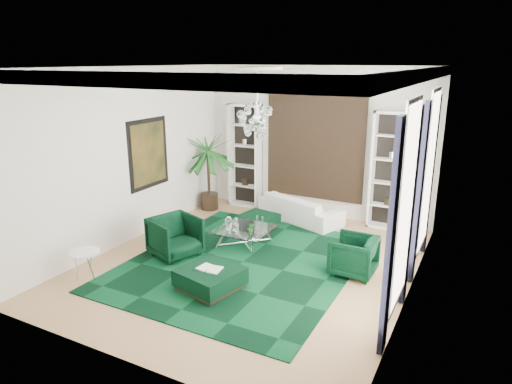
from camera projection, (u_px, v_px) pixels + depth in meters
The scene contains 30 objects.
floor at pixel (251, 264), 9.13m from camera, with size 6.00×7.00×0.02m, color tan.
ceiling at pixel (251, 66), 8.06m from camera, with size 6.00×7.00×0.02m, color white.
wall_back at pixel (316, 142), 11.59m from camera, with size 6.00×0.02×3.80m, color silver.
wall_front at pixel (117, 230), 5.60m from camera, with size 6.00×0.02×3.80m, color silver.
wall_left at pixel (129, 156), 9.93m from camera, with size 0.02×7.00×3.80m, color silver.
wall_right at pixel (417, 191), 7.26m from camera, with size 0.02×7.00×3.80m, color silver.
crown_molding at pixel (251, 72), 8.09m from camera, with size 6.00×7.00×0.18m, color white, non-canonical shape.
ceiling_medallion at pixel (258, 68), 8.33m from camera, with size 0.90×0.90×0.05m, color white.
tapestry at pixel (315, 143), 11.54m from camera, with size 2.50×0.06×2.80m, color black.
shelving_left at pixel (245, 156), 12.42m from camera, with size 0.90×0.38×2.80m, color white, non-canonical shape.
shelving_right at pixel (390, 171), 10.69m from camera, with size 0.90×0.38×2.80m, color white, non-canonical shape.
painting at pixel (149, 154), 10.43m from camera, with size 0.04×1.30×1.60m, color black.
window_near at pixel (406, 207), 6.50m from camera, with size 0.03×1.10×2.90m, color white.
curtain_near_a at pixel (391, 241), 5.92m from camera, with size 0.07×0.30×3.25m, color black.
curtain_near_b at pixel (411, 208), 7.25m from camera, with size 0.07×0.30×3.25m, color black.
window_far at pixel (429, 172), 8.55m from camera, with size 0.03×1.10×2.90m, color white.
curtain_far_a at pixel (419, 195), 7.97m from camera, with size 0.07×0.30×3.25m, color black.
curtain_far_b at pixel (431, 175), 9.30m from camera, with size 0.07×0.30×3.25m, color black.
rug at pixel (243, 262), 9.15m from camera, with size 4.20×5.00×0.02m, color black.
sofa at pixel (300, 208), 11.48m from camera, with size 2.21×0.86×0.64m, color white.
armchair_left at pixel (175, 237), 9.38m from camera, with size 0.89×0.92×0.83m, color black.
armchair_right at pixel (353, 256), 8.57m from camera, with size 0.79×0.82×0.74m, color black.
coffee_table at pixel (245, 237), 9.95m from camera, with size 1.14×1.14×0.39m, color white, non-canonical shape.
ottoman_side at pixel (258, 222), 10.95m from camera, with size 0.79×0.79×0.35m, color black.
ottoman_front at pixel (210, 279), 8.05m from camera, with size 0.97×0.97×0.39m, color black.
book at pixel (210, 268), 7.99m from camera, with size 0.43×0.29×0.03m, color white.
side_table at pixel (86, 266), 8.41m from camera, with size 0.55×0.55×0.53m, color white.
palm at pixel (208, 162), 12.11m from camera, with size 1.64×1.64×2.63m, color #19591E, non-canonical shape.
chandelier at pixel (257, 120), 8.39m from camera, with size 0.85×0.85×0.76m, color white, non-canonical shape.
table_plant at pixel (251, 228), 9.54m from camera, with size 0.15×0.12×0.26m, color #19591E.
Camera 1 is at (3.94, -7.38, 3.91)m, focal length 32.00 mm.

